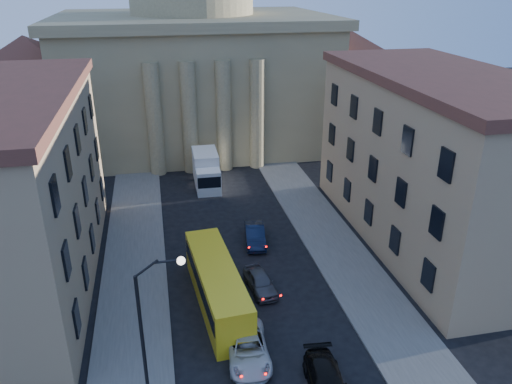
# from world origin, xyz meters

# --- Properties ---
(sidewalk_left) EXTENTS (5.00, 60.00, 0.15)m
(sidewalk_left) POSITION_xyz_m (-8.50, 18.00, 0.07)
(sidewalk_left) COLOR #575550
(sidewalk_left) RESTS_ON ground
(sidewalk_right) EXTENTS (5.00, 60.00, 0.15)m
(sidewalk_right) POSITION_xyz_m (8.50, 18.00, 0.07)
(sidewalk_right) COLOR #575550
(sidewalk_right) RESTS_ON ground
(church) EXTENTS (68.02, 28.76, 36.60)m
(church) POSITION_xyz_m (0.00, 55.47, 11.88)
(church) COLOR #847551
(church) RESTS_ON ground
(building_left) EXTENTS (11.60, 26.60, 14.70)m
(building_left) POSITION_xyz_m (-17.00, 22.00, 7.42)
(building_left) COLOR #A0855E
(building_left) RESTS_ON ground
(building_right) EXTENTS (11.60, 26.60, 14.70)m
(building_right) POSITION_xyz_m (17.00, 22.00, 7.42)
(building_right) COLOR #A0855E
(building_right) RESTS_ON ground
(street_lamp) EXTENTS (2.62, 0.44, 8.83)m
(street_lamp) POSITION_xyz_m (-6.97, 8.00, 5.29)
(street_lamp) COLOR black
(street_lamp) RESTS_ON ground
(car_left_mid) EXTENTS (2.84, 5.55, 1.50)m
(car_left_mid) POSITION_xyz_m (-1.47, 9.97, 0.75)
(car_left_mid) COLOR silver
(car_left_mid) RESTS_ON ground
(car_right_mid) EXTENTS (2.49, 5.19, 1.46)m
(car_right_mid) POSITION_xyz_m (2.34, 6.34, 0.73)
(car_right_mid) COLOR black
(car_right_mid) RESTS_ON ground
(car_right_far) EXTENTS (2.20, 4.41, 1.44)m
(car_right_far) POSITION_xyz_m (0.80, 16.90, 0.72)
(car_right_far) COLOR #48474C
(car_right_far) RESTS_ON ground
(car_right_distant) EXTENTS (2.21, 4.88, 1.55)m
(car_right_distant) POSITION_xyz_m (1.87, 24.03, 0.78)
(car_right_distant) COLOR black
(car_right_distant) RESTS_ON ground
(city_bus) EXTENTS (3.49, 11.49, 3.19)m
(city_bus) POSITION_xyz_m (-2.57, 15.72, 1.71)
(city_bus) COLOR yellow
(city_bus) RESTS_ON ground
(box_truck) EXTENTS (2.76, 6.73, 3.67)m
(box_truck) POSITION_xyz_m (-0.80, 38.02, 1.74)
(box_truck) COLOR silver
(box_truck) RESTS_ON ground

